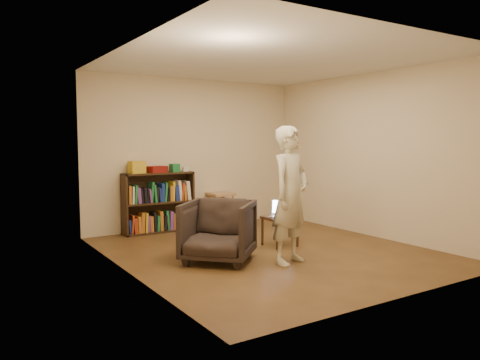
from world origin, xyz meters
TOP-DOWN VIEW (x-y plane):
  - floor at (0.00, 0.00)m, footprint 4.50×4.50m
  - ceiling at (0.00, 0.00)m, footprint 4.50×4.50m
  - wall_back at (0.00, 2.25)m, footprint 4.00×0.00m
  - wall_left at (-2.00, 0.00)m, footprint 0.00×4.50m
  - wall_right at (2.00, 0.00)m, footprint 0.00×4.50m
  - bookshelf at (-0.76, 2.09)m, footprint 1.20×0.30m
  - box_yellow at (-1.12, 2.10)m, footprint 0.26×0.21m
  - red_cloth at (-0.78, 2.09)m, footprint 0.35×0.29m
  - box_green at (-0.48, 2.05)m, footprint 0.15×0.15m
  - box_white at (-0.26, 2.09)m, footprint 0.11×0.11m
  - stool at (0.40, 2.03)m, footprint 0.41×0.41m
  - armchair at (-0.86, -0.09)m, footprint 1.20×1.20m
  - side_table at (0.33, 0.18)m, footprint 0.42×0.42m
  - laptop at (0.36, 0.19)m, footprint 0.42×0.42m
  - person at (-0.14, -0.63)m, footprint 0.72×0.59m

SIDE VIEW (x-z plane):
  - floor at x=0.00m, z-range 0.00..0.00m
  - side_table at x=0.33m, z-range 0.14..0.57m
  - armchair at x=-0.86m, z-range 0.00..0.78m
  - bookshelf at x=-0.76m, z-range -0.06..0.94m
  - stool at x=0.40m, z-range 0.18..0.78m
  - laptop at x=0.36m, z-range 0.37..0.61m
  - person at x=-0.14m, z-range 0.00..1.72m
  - box_white at x=-0.26m, z-range 1.00..1.07m
  - red_cloth at x=-0.78m, z-range 1.00..1.10m
  - box_green at x=-0.48m, z-range 1.00..1.14m
  - box_yellow at x=-1.12m, z-range 1.00..1.20m
  - wall_back at x=0.00m, z-range -0.70..3.30m
  - wall_left at x=-2.00m, z-range -0.95..3.55m
  - wall_right at x=2.00m, z-range -0.95..3.55m
  - ceiling at x=0.00m, z-range 2.60..2.60m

